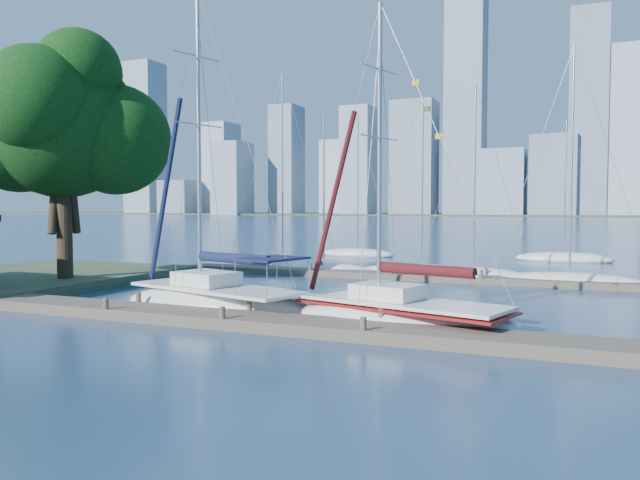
% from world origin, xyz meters
% --- Properties ---
extents(ground, '(700.00, 700.00, 0.00)m').
position_xyz_m(ground, '(0.00, 0.00, 0.00)').
color(ground, navy).
rests_on(ground, ground).
extents(near_dock, '(26.00, 2.00, 0.40)m').
position_xyz_m(near_dock, '(0.00, 0.00, 0.20)').
color(near_dock, '#4A3F36').
rests_on(near_dock, ground).
extents(far_dock, '(30.00, 1.80, 0.36)m').
position_xyz_m(far_dock, '(2.00, 16.00, 0.18)').
color(far_dock, '#4A3F36').
rests_on(far_dock, ground).
extents(far_shore, '(800.00, 100.00, 1.50)m').
position_xyz_m(far_shore, '(0.00, 320.00, 0.00)').
color(far_shore, '#38472D').
rests_on(far_shore, ground).
extents(tree, '(10.00, 9.10, 12.83)m').
position_xyz_m(tree, '(-13.33, 5.36, 8.53)').
color(tree, black).
rests_on(tree, ground).
extents(sailboat_navy, '(8.84, 4.90, 13.33)m').
position_xyz_m(sailboat_navy, '(-2.28, 2.28, 1.04)').
color(sailboat_navy, white).
rests_on(sailboat_navy, ground).
extents(sailboat_maroon, '(8.34, 4.58, 11.72)m').
position_xyz_m(sailboat_maroon, '(5.35, 2.00, 0.92)').
color(sailboat_maroon, white).
rests_on(sailboat_maroon, ground).
extents(bg_boat_0, '(7.53, 3.98, 13.53)m').
position_xyz_m(bg_boat_0, '(-7.99, 19.40, 0.26)').
color(bg_boat_0, white).
rests_on(bg_boat_0, ground).
extents(bg_boat_1, '(6.78, 2.50, 10.28)m').
position_xyz_m(bg_boat_1, '(-4.06, 17.38, 0.22)').
color(bg_boat_1, white).
rests_on(bg_boat_1, ground).
extents(bg_boat_2, '(8.03, 4.31, 11.00)m').
position_xyz_m(bg_boat_2, '(1.99, 18.25, 0.23)').
color(bg_boat_2, white).
rests_on(bg_boat_2, ground).
extents(bg_boat_3, '(6.52, 4.40, 11.42)m').
position_xyz_m(bg_boat_3, '(5.17, 17.69, 0.24)').
color(bg_boat_3, white).
rests_on(bg_boat_3, ground).
extents(bg_boat_4, '(7.72, 2.45, 12.84)m').
position_xyz_m(bg_boat_4, '(10.33, 16.72, 0.25)').
color(bg_boat_4, white).
rests_on(bg_boat_4, ground).
extents(bg_boat_6, '(6.64, 3.49, 12.31)m').
position_xyz_m(bg_boat_6, '(-6.69, 30.85, 0.25)').
color(bg_boat_6, white).
rests_on(bg_boat_6, ground).
extents(bg_boat_7, '(7.30, 3.02, 11.13)m').
position_xyz_m(bg_boat_7, '(9.52, 32.32, 0.24)').
color(bg_boat_7, white).
rests_on(bg_boat_7, ground).
extents(skyline, '(503.22, 51.31, 119.27)m').
position_xyz_m(skyline, '(22.90, 290.07, 36.10)').
color(skyline, '#8493AB').
rests_on(skyline, ground).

